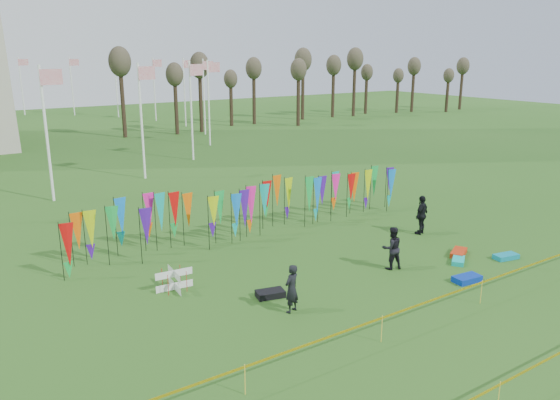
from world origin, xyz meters
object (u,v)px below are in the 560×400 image
box_kite (174,280)px  person_mid (392,248)px  person_left (292,289)px  kite_bag_turquoise (458,261)px  kite_bag_red (459,253)px  kite_bag_black (270,294)px  person_right (422,215)px  kite_bag_blue (467,279)px  kite_bag_teal (506,256)px

box_kite → person_mid: bearing=-19.7°
box_kite → person_left: 4.75m
person_left → kite_bag_turquoise: size_ratio=1.80×
person_mid → kite_bag_red: 3.74m
person_mid → kite_bag_black: (-5.63, 0.49, -0.78)m
person_right → kite_bag_blue: bearing=41.7°
box_kite → person_left: size_ratio=0.47×
person_mid → kite_bag_turquoise: person_mid is taller
person_left → person_right: 10.65m
kite_bag_turquoise → kite_bag_blue: bearing=-131.8°
box_kite → kite_bag_teal: 14.19m
person_mid → kite_bag_black: 5.71m
person_right → kite_bag_black: 10.30m
person_right → kite_bag_turquoise: (-1.58, -3.58, -0.88)m
person_right → kite_bag_red: bearing=56.3°
box_kite → kite_bag_blue: 11.34m
kite_bag_turquoise → kite_bag_black: 8.64m
kite_bag_blue → kite_bag_teal: (3.44, 0.65, -0.01)m
box_kite → kite_bag_blue: bearing=-29.6°
person_left → person_mid: (5.67, 0.92, 0.04)m
kite_bag_black → kite_bag_teal: bearing=-13.1°
kite_bag_black → kite_bag_blue: bearing=-23.4°
person_left → kite_bag_teal: person_left is taller
box_kite → person_left: (2.66, -3.91, 0.46)m
box_kite → kite_bag_black: box_kite is taller
kite_bag_turquoise → kite_bag_teal: (2.11, -0.83, 0.01)m
person_left → person_right: bearing=179.1°
person_mid → kite_bag_teal: size_ratio=1.67×
box_kite → kite_bag_blue: size_ratio=0.73×
box_kite → kite_bag_teal: bearing=-20.5°
person_mid → kite_bag_red: size_ratio=1.54×
kite_bag_red → kite_bag_teal: bearing=-46.7°
kite_bag_black → kite_bag_teal: kite_bag_black is taller
kite_bag_turquoise → kite_bag_red: bearing=38.0°
box_kite → person_mid: (8.33, -2.99, 0.50)m
kite_bag_blue → kite_bag_black: kite_bag_black is taller
box_kite → kite_bag_turquoise: 11.92m
box_kite → person_mid: size_ratio=0.45×
kite_bag_blue → box_kite: bearing=150.4°
kite_bag_red → kite_bag_turquoise: bearing=-142.0°
kite_bag_blue → person_right: bearing=60.1°
kite_bag_turquoise → kite_bag_teal: 2.27m
person_left → kite_bag_red: person_left is taller
kite_bag_teal → kite_bag_red: bearing=133.3°
kite_bag_blue → kite_bag_turquoise: bearing=48.2°
kite_bag_blue → person_mid: bearing=120.3°
kite_bag_black → kite_bag_teal: size_ratio=0.95×
box_kite → person_mid: person_mid is taller
kite_bag_blue → kite_bag_red: kite_bag_blue is taller
kite_bag_turquoise → kite_bag_red: (0.77, 0.60, 0.01)m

